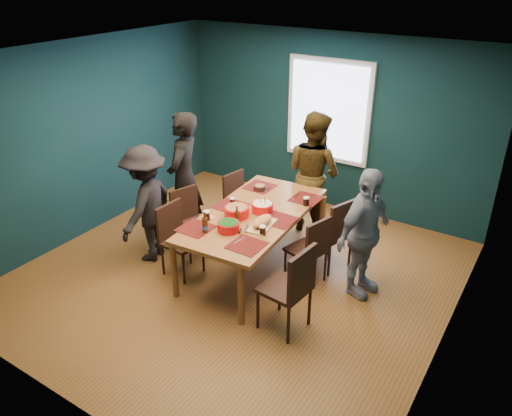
{
  "coord_description": "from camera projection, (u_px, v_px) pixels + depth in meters",
  "views": [
    {
      "loc": [
        3.05,
        -4.33,
        3.61
      ],
      "look_at": [
        0.14,
        0.22,
        0.89
      ],
      "focal_mm": 35.0,
      "sensor_mm": 36.0,
      "label": 1
    }
  ],
  "objects": [
    {
      "name": "room",
      "position": [
        248.0,
        168.0,
        5.94
      ],
      "size": [
        5.01,
        5.01,
        2.71
      ],
      "color": "#95582B",
      "rests_on": "ground"
    },
    {
      "name": "dining_table",
      "position": [
        254.0,
        218.0,
        6.14
      ],
      "size": [
        1.22,
        2.21,
        0.81
      ],
      "rotation": [
        0.0,
        0.0,
        0.07
      ],
      "color": "#A45F31",
      "rests_on": "floor"
    },
    {
      "name": "chair_left_far",
      "position": [
        238.0,
        198.0,
        7.19
      ],
      "size": [
        0.46,
        0.46,
        0.88
      ],
      "rotation": [
        0.0,
        0.0,
        -0.19
      ],
      "color": "black",
      "rests_on": "floor"
    },
    {
      "name": "chair_left_mid",
      "position": [
        189.0,
        217.0,
        6.63
      ],
      "size": [
        0.52,
        0.52,
        0.91
      ],
      "rotation": [
        0.0,
        0.0,
        -0.3
      ],
      "color": "black",
      "rests_on": "floor"
    },
    {
      "name": "chair_left_near",
      "position": [
        176.0,
        234.0,
        6.2
      ],
      "size": [
        0.44,
        0.44,
        0.93
      ],
      "rotation": [
        0.0,
        0.0,
        -0.06
      ],
      "color": "black",
      "rests_on": "floor"
    },
    {
      "name": "chair_right_far",
      "position": [
        336.0,
        229.0,
        6.24
      ],
      "size": [
        0.56,
        0.56,
        0.98
      ],
      "rotation": [
        0.0,
        0.0,
        -0.34
      ],
      "color": "black",
      "rests_on": "floor"
    },
    {
      "name": "chair_right_mid",
      "position": [
        312.0,
        246.0,
        5.96
      ],
      "size": [
        0.5,
        0.5,
        0.9
      ],
      "rotation": [
        0.0,
        0.0,
        -0.28
      ],
      "color": "black",
      "rests_on": "floor"
    },
    {
      "name": "chair_right_near",
      "position": [
        292.0,
        284.0,
        5.15
      ],
      "size": [
        0.51,
        0.51,
        1.03
      ],
      "rotation": [
        0.0,
        0.0,
        -0.1
      ],
      "color": "black",
      "rests_on": "floor"
    },
    {
      "name": "person_far_left",
      "position": [
        184.0,
        178.0,
        6.79
      ],
      "size": [
        0.63,
        0.78,
        1.85
      ],
      "primitive_type": "imported",
      "rotation": [
        0.0,
        0.0,
        5.04
      ],
      "color": "black",
      "rests_on": "floor"
    },
    {
      "name": "person_back",
      "position": [
        314.0,
        173.0,
        7.07
      ],
      "size": [
        1.02,
        0.9,
        1.78
      ],
      "primitive_type": "imported",
      "rotation": [
        0.0,
        0.0,
        2.84
      ],
      "color": "black",
      "rests_on": "floor"
    },
    {
      "name": "person_right",
      "position": [
        364.0,
        234.0,
        5.69
      ],
      "size": [
        0.59,
        0.99,
        1.59
      ],
      "primitive_type": "imported",
      "rotation": [
        0.0,
        0.0,
        1.34
      ],
      "color": "silver",
      "rests_on": "floor"
    },
    {
      "name": "person_near_left",
      "position": [
        147.0,
        204.0,
        6.4
      ],
      "size": [
        0.79,
        1.11,
        1.57
      ],
      "primitive_type": "imported",
      "rotation": [
        0.0,
        0.0,
        4.93
      ],
      "color": "black",
      "rests_on": "floor"
    },
    {
      "name": "bowl_salad",
      "position": [
        237.0,
        211.0,
        6.0
      ],
      "size": [
        0.3,
        0.3,
        0.13
      ],
      "color": "red",
      "rests_on": "dining_table"
    },
    {
      "name": "bowl_dumpling",
      "position": [
        262.0,
        207.0,
        6.12
      ],
      "size": [
        0.27,
        0.27,
        0.25
      ],
      "color": "red",
      "rests_on": "dining_table"
    },
    {
      "name": "bowl_herbs",
      "position": [
        228.0,
        226.0,
        5.68
      ],
      "size": [
        0.26,
        0.26,
        0.11
      ],
      "color": "red",
      "rests_on": "dining_table"
    },
    {
      "name": "cutting_board",
      "position": [
        262.0,
        222.0,
        5.78
      ],
      "size": [
        0.29,
        0.54,
        0.12
      ],
      "rotation": [
        0.0,
        0.0,
        0.13
      ],
      "color": "tan",
      "rests_on": "dining_table"
    },
    {
      "name": "small_bowl",
      "position": [
        260.0,
        187.0,
        6.7
      ],
      "size": [
        0.16,
        0.16,
        0.07
      ],
      "color": "black",
      "rests_on": "dining_table"
    },
    {
      "name": "beer_bottle_a",
      "position": [
        205.0,
        225.0,
        5.64
      ],
      "size": [
        0.07,
        0.07,
        0.25
      ],
      "color": "#421F0B",
      "rests_on": "dining_table"
    },
    {
      "name": "beer_bottle_b",
      "position": [
        237.0,
        217.0,
        5.83
      ],
      "size": [
        0.06,
        0.06,
        0.22
      ],
      "color": "#421F0B",
      "rests_on": "dining_table"
    },
    {
      "name": "cola_glass_a",
      "position": [
        207.0,
        215.0,
        5.92
      ],
      "size": [
        0.08,
        0.08,
        0.11
      ],
      "color": "black",
      "rests_on": "dining_table"
    },
    {
      "name": "cola_glass_b",
      "position": [
        263.0,
        230.0,
        5.61
      ],
      "size": [
        0.08,
        0.08,
        0.11
      ],
      "color": "black",
      "rests_on": "dining_table"
    },
    {
      "name": "cola_glass_c",
      "position": [
        306.0,
        201.0,
        6.27
      ],
      "size": [
        0.08,
        0.08,
        0.11
      ],
      "color": "black",
      "rests_on": "dining_table"
    },
    {
      "name": "cola_glass_d",
      "position": [
        232.0,
        201.0,
        6.29
      ],
      "size": [
        0.07,
        0.07,
        0.09
      ],
      "color": "black",
      "rests_on": "dining_table"
    },
    {
      "name": "napkin_a",
      "position": [
        284.0,
        220.0,
        5.94
      ],
      "size": [
        0.17,
        0.17,
        0.0
      ],
      "primitive_type": "cube",
      "rotation": [
        0.0,
        0.0,
        -0.2
      ],
      "color": "#E76261",
      "rests_on": "dining_table"
    },
    {
      "name": "napkin_b",
      "position": [
        209.0,
        217.0,
        6.0
      ],
      "size": [
        0.17,
        0.17,
        0.0
      ],
      "primitive_type": "cube",
      "rotation": [
        0.0,
        0.0,
        -0.48
      ],
      "color": "#E76261",
      "rests_on": "dining_table"
    },
    {
      "name": "napkin_c",
      "position": [
        247.0,
        244.0,
        5.45
      ],
      "size": [
        0.16,
        0.16,
        0.0
      ],
      "primitive_type": "cube",
      "rotation": [
        0.0,
        0.0,
        0.19
      ],
      "color": "#E76261",
      "rests_on": "dining_table"
    }
  ]
}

